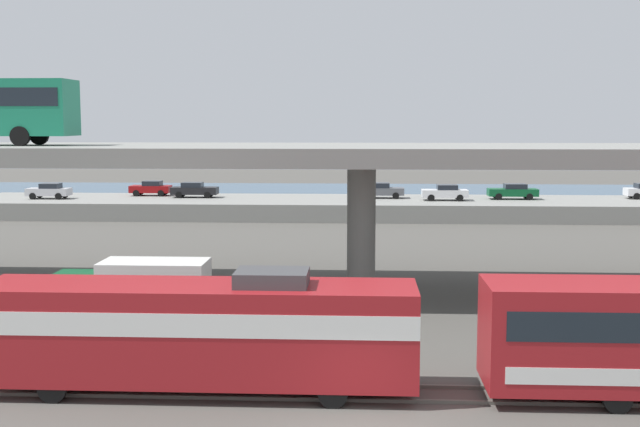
# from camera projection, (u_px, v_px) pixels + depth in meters

# --- Properties ---
(rail_strip_near) EXTENTS (110.00, 0.12, 0.12)m
(rail_strip_near) POSITION_uv_depth(u_px,v_px,m) (360.00, 400.00, 26.13)
(rail_strip_near) COLOR #59544C
(rail_strip_near) RESTS_ON ground_plane
(rail_strip_far) EXTENTS (110.00, 0.12, 0.12)m
(rail_strip_far) POSITION_uv_depth(u_px,v_px,m) (360.00, 385.00, 27.60)
(rail_strip_far) COLOR #59544C
(rail_strip_far) RESTS_ON ground_plane
(train_locomotive) EXTENTS (15.55, 3.04, 4.18)m
(train_locomotive) POSITION_uv_depth(u_px,v_px,m) (177.00, 328.00, 26.94)
(train_locomotive) COLOR maroon
(train_locomotive) RESTS_ON ground_plane
(highway_overpass) EXTENTS (96.00, 10.92, 7.83)m
(highway_overpass) POSITION_uv_depth(u_px,v_px,m) (362.00, 158.00, 41.93)
(highway_overpass) COLOR gray
(highway_overpass) RESTS_ON ground_plane
(service_truck_east) EXTENTS (6.80, 2.46, 3.04)m
(service_truck_east) POSITION_uv_depth(u_px,v_px,m) (135.00, 292.00, 35.17)
(service_truck_east) COLOR #0C4C26
(service_truck_east) RESTS_ON ground_plane
(pier_parking_lot) EXTENTS (75.85, 11.31, 1.63)m
(pier_parking_lot) POSITION_uv_depth(u_px,v_px,m) (362.00, 208.00, 77.38)
(pier_parking_lot) COLOR gray
(pier_parking_lot) RESTS_ON ground_plane
(parked_car_0) EXTENTS (4.52, 1.87, 1.50)m
(parked_car_0) POSITION_uv_depth(u_px,v_px,m) (194.00, 190.00, 79.12)
(parked_car_0) COLOR black
(parked_car_0) RESTS_ON pier_parking_lot
(parked_car_1) EXTENTS (4.69, 1.90, 1.50)m
(parked_car_1) POSITION_uv_depth(u_px,v_px,m) (513.00, 191.00, 77.27)
(parked_car_1) COLOR #0C4C26
(parked_car_1) RESTS_ON pier_parking_lot
(parked_car_3) EXTENTS (4.30, 1.94, 1.50)m
(parked_car_3) POSITION_uv_depth(u_px,v_px,m) (381.00, 190.00, 78.40)
(parked_car_3) COLOR #515459
(parked_car_3) RESTS_ON pier_parking_lot
(parked_car_4) EXTENTS (4.04, 1.88, 1.50)m
(parked_car_4) POSITION_uv_depth(u_px,v_px,m) (151.00, 188.00, 81.02)
(parked_car_4) COLOR maroon
(parked_car_4) RESTS_ON pier_parking_lot
(parked_car_5) EXTENTS (4.06, 1.86, 1.50)m
(parked_car_5) POSITION_uv_depth(u_px,v_px,m) (49.00, 191.00, 77.80)
(parked_car_5) COLOR #B7B7BC
(parked_car_5) RESTS_ON pier_parking_lot
(parked_car_6) EXTENTS (4.32, 1.98, 1.50)m
(parked_car_6) POSITION_uv_depth(u_px,v_px,m) (445.00, 192.00, 76.13)
(parked_car_6) COLOR silver
(parked_car_6) RESTS_ON pier_parking_lot
(harbor_water) EXTENTS (140.00, 36.00, 0.01)m
(harbor_water) POSITION_uv_depth(u_px,v_px,m) (362.00, 195.00, 100.29)
(harbor_water) COLOR #2D5170
(harbor_water) RESTS_ON ground_plane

